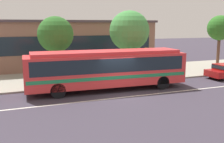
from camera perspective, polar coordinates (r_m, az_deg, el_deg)
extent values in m
plane|color=#3A3441|center=(18.22, 1.46, -4.93)|extent=(120.00, 120.00, 0.00)
cube|color=#9C9789|center=(24.50, -4.75, -0.90)|extent=(60.00, 8.00, 0.12)
cube|color=silver|center=(17.51, 2.48, -5.56)|extent=(56.00, 0.16, 0.01)
cube|color=red|center=(19.14, -1.06, 0.49)|extent=(11.64, 3.09, 2.21)
cube|color=red|center=(18.98, -1.08, 4.13)|extent=(10.70, 2.74, 0.24)
cube|color=#19232D|center=(19.07, -1.07, 1.80)|extent=(10.95, 3.08, 0.97)
cube|color=#22804E|center=(19.21, -1.06, -0.68)|extent=(11.41, 3.10, 0.24)
cube|color=#19232D|center=(21.47, 13.65, 2.45)|extent=(0.23, 2.22, 1.06)
cylinder|color=black|center=(21.81, 7.92, -1.16)|extent=(1.01, 0.33, 1.00)
cylinder|color=black|center=(19.87, 10.80, -2.35)|extent=(1.01, 0.33, 1.00)
cylinder|color=black|center=(19.69, -12.36, -2.52)|extent=(1.01, 0.33, 1.00)
cylinder|color=black|center=(17.52, -11.55, -4.07)|extent=(1.01, 0.33, 1.00)
cylinder|color=black|center=(25.41, 20.55, -0.52)|extent=(0.64, 0.22, 0.64)
cylinder|color=#302C31|center=(21.23, -1.32, -1.30)|extent=(0.14, 0.14, 0.81)
cylinder|color=#302C31|center=(21.18, -1.73, -1.33)|extent=(0.14, 0.14, 0.81)
cylinder|color=purple|center=(21.08, -1.54, 0.53)|extent=(0.35, 0.35, 0.57)
sphere|color=tan|center=(21.01, -1.54, 1.60)|extent=(0.22, 0.22, 0.22)
cylinder|color=#7C5F5C|center=(21.40, -10.96, -1.41)|extent=(0.14, 0.14, 0.80)
cylinder|color=#7C5F5C|center=(21.55, -11.06, -1.33)|extent=(0.14, 0.14, 0.80)
cylinder|color=#3F65C0|center=(21.35, -11.07, 0.44)|extent=(0.36, 0.36, 0.57)
sphere|color=tan|center=(21.28, -11.11, 1.51)|extent=(0.23, 0.23, 0.23)
cylinder|color=gray|center=(22.75, 7.43, 1.65)|extent=(0.08, 0.08, 2.58)
cube|color=yellow|center=(22.61, 7.49, 4.39)|extent=(0.07, 0.44, 0.56)
cylinder|color=brown|center=(22.18, -11.84, 1.59)|extent=(0.38, 0.38, 2.80)
sphere|color=#2E6A27|center=(21.96, -12.07, 7.83)|extent=(2.89, 2.89, 2.89)
cylinder|color=brown|center=(24.20, 3.67, 2.47)|extent=(0.28, 0.28, 2.79)
sphere|color=#469647|center=(23.99, 3.74, 8.75)|extent=(3.58, 3.58, 3.58)
cylinder|color=brown|center=(29.84, 21.87, 3.76)|extent=(0.31, 0.31, 3.35)
sphere|color=#2F7025|center=(29.69, 22.20, 8.69)|extent=(2.55, 2.55, 2.55)
cube|color=#875D4D|center=(30.09, -10.35, 5.64)|extent=(19.38, 6.53, 4.91)
cube|color=#19232D|center=(26.86, -9.00, 5.68)|extent=(17.83, 0.04, 1.77)
cube|color=#483940|center=(30.00, -10.51, 10.55)|extent=(19.78, 6.93, 0.24)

